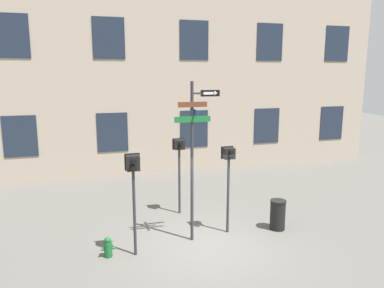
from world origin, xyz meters
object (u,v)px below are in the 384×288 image
Objects in this scene: street_sign_pole at (194,148)px; pedestrian_signal_left at (133,176)px; trash_bin at (278,215)px; pedestrian_signal_across at (179,155)px; pedestrian_signal_right at (229,167)px; fire_hydrant at (108,247)px.

street_sign_pole reaches higher than pedestrian_signal_left.
trash_bin is at bearing -0.01° from street_sign_pole.
pedestrian_signal_across reaches higher than trash_bin.
street_sign_pole is 1.94m from pedestrian_signal_left.
pedestrian_signal_across is at bearing 140.04° from trash_bin.
pedestrian_signal_right is at bearing 13.02° from pedestrian_signal_left.
pedestrian_signal_across is at bearing 86.76° from street_sign_pole.
fire_hydrant is 0.60× the size of trash_bin.
pedestrian_signal_across is at bearing 54.15° from pedestrian_signal_left.
pedestrian_signal_right reaches higher than fire_hydrant.
pedestrian_signal_left is 3.29m from pedestrian_signal_across.
trash_bin reaches higher than fire_hydrant.
pedestrian_signal_left reaches higher than pedestrian_signal_right.
pedestrian_signal_right is 2.83× the size of trash_bin.
pedestrian_signal_left is at bearing -166.98° from pedestrian_signal_right.
trash_bin is (2.77, -0.00, -2.30)m from street_sign_pole.
pedestrian_signal_left is 1.04× the size of pedestrian_signal_right.
street_sign_pole is at bearing -168.67° from pedestrian_signal_right.
pedestrian_signal_right is 1.01× the size of pedestrian_signal_across.
pedestrian_signal_left reaches higher than fire_hydrant.
pedestrian_signal_left is 2.94× the size of trash_bin.
pedestrian_signal_right is at bearing -62.35° from pedestrian_signal_across.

